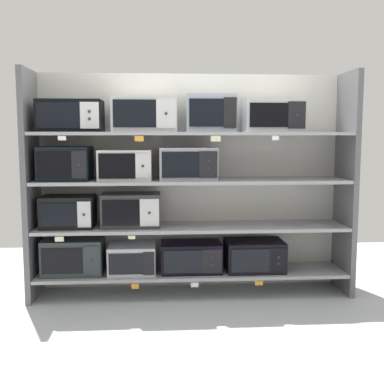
{
  "coord_description": "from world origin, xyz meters",
  "views": [
    {
      "loc": [
        -0.29,
        -4.42,
        1.5
      ],
      "look_at": [
        0.0,
        0.0,
        0.97
      ],
      "focal_mm": 44.77,
      "sensor_mm": 36.0,
      "label": 1
    }
  ],
  "objects_px": {
    "microwave_1": "(132,258)",
    "microwave_0": "(74,256)",
    "microwave_4": "(68,212)",
    "microwave_8": "(188,163)",
    "microwave_11": "(210,114)",
    "microwave_3": "(254,255)",
    "microwave_10": "(145,114)",
    "microwave_2": "(191,257)",
    "microwave_7": "(125,165)",
    "microwave_9": "(71,116)",
    "microwave_6": "(66,163)",
    "microwave_5": "(131,210)",
    "microwave_12": "(273,116)"
  },
  "relations": [
    {
      "from": "microwave_5",
      "to": "microwave_6",
      "type": "relative_size",
      "value": 1.19
    },
    {
      "from": "microwave_0",
      "to": "microwave_11",
      "type": "distance_m",
      "value": 1.83
    },
    {
      "from": "microwave_0",
      "to": "microwave_12",
      "type": "relative_size",
      "value": 1.02
    },
    {
      "from": "microwave_8",
      "to": "microwave_0",
      "type": "bearing_deg",
      "value": 179.99
    },
    {
      "from": "microwave_4",
      "to": "microwave_10",
      "type": "height_order",
      "value": "microwave_10"
    },
    {
      "from": "microwave_0",
      "to": "microwave_1",
      "type": "relative_size",
      "value": 1.26
    },
    {
      "from": "microwave_1",
      "to": "microwave_0",
      "type": "bearing_deg",
      "value": 180.0
    },
    {
      "from": "microwave_2",
      "to": "microwave_12",
      "type": "bearing_deg",
      "value": 0.01
    },
    {
      "from": "microwave_4",
      "to": "microwave_1",
      "type": "bearing_deg",
      "value": -0.0
    },
    {
      "from": "microwave_6",
      "to": "microwave_7",
      "type": "bearing_deg",
      "value": -0.04
    },
    {
      "from": "microwave_2",
      "to": "microwave_7",
      "type": "distance_m",
      "value": 1.06
    },
    {
      "from": "microwave_0",
      "to": "microwave_9",
      "type": "relative_size",
      "value": 0.96
    },
    {
      "from": "microwave_0",
      "to": "microwave_5",
      "type": "relative_size",
      "value": 1.02
    },
    {
      "from": "microwave_5",
      "to": "microwave_10",
      "type": "height_order",
      "value": "microwave_10"
    },
    {
      "from": "microwave_7",
      "to": "microwave_9",
      "type": "relative_size",
      "value": 0.85
    },
    {
      "from": "microwave_3",
      "to": "microwave_10",
      "type": "height_order",
      "value": "microwave_10"
    },
    {
      "from": "microwave_9",
      "to": "microwave_0",
      "type": "bearing_deg",
      "value": 178.23
    },
    {
      "from": "microwave_6",
      "to": "microwave_5",
      "type": "bearing_deg",
      "value": -0.01
    },
    {
      "from": "microwave_6",
      "to": "microwave_9",
      "type": "relative_size",
      "value": 0.79
    },
    {
      "from": "microwave_0",
      "to": "microwave_9",
      "type": "bearing_deg",
      "value": -1.77
    },
    {
      "from": "microwave_8",
      "to": "microwave_11",
      "type": "relative_size",
      "value": 1.18
    },
    {
      "from": "microwave_6",
      "to": "microwave_7",
      "type": "relative_size",
      "value": 0.94
    },
    {
      "from": "microwave_1",
      "to": "microwave_11",
      "type": "relative_size",
      "value": 0.97
    },
    {
      "from": "microwave_1",
      "to": "microwave_10",
      "type": "bearing_deg",
      "value": -0.05
    },
    {
      "from": "microwave_11",
      "to": "microwave_8",
      "type": "bearing_deg",
      "value": -179.94
    },
    {
      "from": "microwave_2",
      "to": "microwave_7",
      "type": "height_order",
      "value": "microwave_7"
    },
    {
      "from": "microwave_4",
      "to": "microwave_9",
      "type": "relative_size",
      "value": 0.83
    },
    {
      "from": "microwave_9",
      "to": "microwave_2",
      "type": "bearing_deg",
      "value": 0.01
    },
    {
      "from": "microwave_1",
      "to": "microwave_4",
      "type": "distance_m",
      "value": 0.74
    },
    {
      "from": "microwave_0",
      "to": "microwave_5",
      "type": "xyz_separation_m",
      "value": [
        0.54,
        -0.0,
        0.43
      ]
    },
    {
      "from": "microwave_2",
      "to": "microwave_4",
      "type": "distance_m",
      "value": 1.22
    },
    {
      "from": "microwave_7",
      "to": "microwave_11",
      "type": "bearing_deg",
      "value": 0.03
    },
    {
      "from": "microwave_8",
      "to": "microwave_12",
      "type": "xyz_separation_m",
      "value": [
        0.79,
        0.0,
        0.44
      ]
    },
    {
      "from": "microwave_0",
      "to": "microwave_1",
      "type": "height_order",
      "value": "microwave_0"
    },
    {
      "from": "microwave_1",
      "to": "microwave_2",
      "type": "xyz_separation_m",
      "value": [
        0.55,
        -0.0,
        0.01
      ]
    },
    {
      "from": "microwave_5",
      "to": "microwave_12",
      "type": "xyz_separation_m",
      "value": [
        1.32,
        0.0,
        0.87
      ]
    },
    {
      "from": "microwave_0",
      "to": "microwave_9",
      "type": "distance_m",
      "value": 1.29
    },
    {
      "from": "microwave_4",
      "to": "microwave_8",
      "type": "xyz_separation_m",
      "value": [
        1.11,
        -0.0,
        0.44
      ]
    },
    {
      "from": "microwave_3",
      "to": "microwave_7",
      "type": "xyz_separation_m",
      "value": [
        -1.21,
        -0.0,
        0.87
      ]
    },
    {
      "from": "microwave_4",
      "to": "microwave_6",
      "type": "height_order",
      "value": "microwave_6"
    },
    {
      "from": "microwave_2",
      "to": "microwave_5",
      "type": "xyz_separation_m",
      "value": [
        -0.56,
        0.0,
        0.45
      ]
    },
    {
      "from": "microwave_7",
      "to": "microwave_12",
      "type": "relative_size",
      "value": 0.9
    },
    {
      "from": "microwave_2",
      "to": "microwave_12",
      "type": "xyz_separation_m",
      "value": [
        0.76,
        0.0,
        1.32
      ]
    },
    {
      "from": "microwave_3",
      "to": "microwave_11",
      "type": "bearing_deg",
      "value": 179.98
    },
    {
      "from": "microwave_2",
      "to": "microwave_8",
      "type": "relative_size",
      "value": 1.08
    },
    {
      "from": "microwave_0",
      "to": "microwave_10",
      "type": "xyz_separation_m",
      "value": [
        0.67,
        -0.0,
        1.31
      ]
    },
    {
      "from": "microwave_3",
      "to": "microwave_6",
      "type": "height_order",
      "value": "microwave_6"
    },
    {
      "from": "microwave_3",
      "to": "microwave_11",
      "type": "height_order",
      "value": "microwave_11"
    },
    {
      "from": "microwave_7",
      "to": "microwave_3",
      "type": "bearing_deg",
      "value": 0.01
    },
    {
      "from": "microwave_5",
      "to": "microwave_4",
      "type": "bearing_deg",
      "value": 179.99
    }
  ]
}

